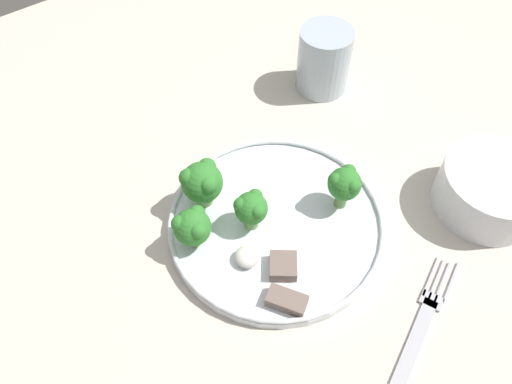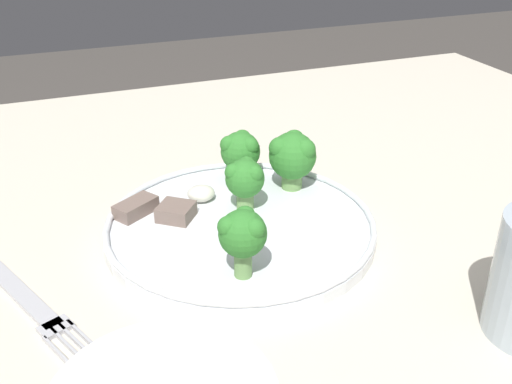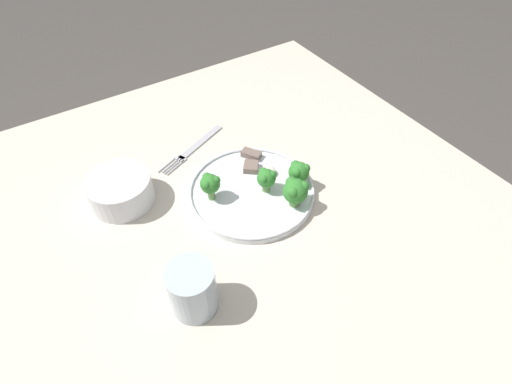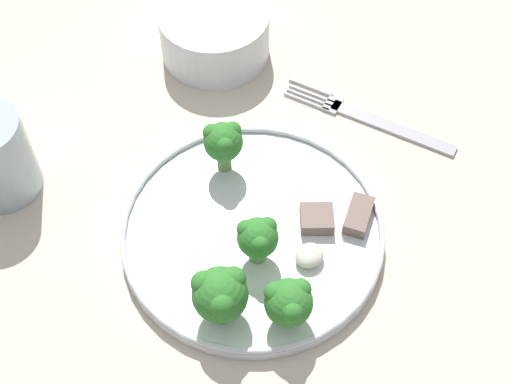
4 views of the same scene
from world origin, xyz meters
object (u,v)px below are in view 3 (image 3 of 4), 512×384
(fork, at_px, (194,148))
(drinking_glass, at_px, (193,291))
(dinner_plate, at_px, (252,191))
(cream_bowl, at_px, (121,191))

(fork, xyz_separation_m, drinking_glass, (-0.36, 0.17, 0.04))
(dinner_plate, relative_size, cream_bowl, 2.02)
(drinking_glass, bearing_deg, cream_bowl, 3.87)
(cream_bowl, bearing_deg, fork, -70.32)
(dinner_plate, distance_m, drinking_glass, 0.27)
(fork, bearing_deg, dinner_plate, -169.40)
(cream_bowl, xyz_separation_m, drinking_glass, (-0.29, -0.02, 0.01))
(fork, xyz_separation_m, cream_bowl, (-0.07, 0.19, 0.03))
(cream_bowl, bearing_deg, dinner_plate, -118.92)
(dinner_plate, height_order, cream_bowl, cream_bowl)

